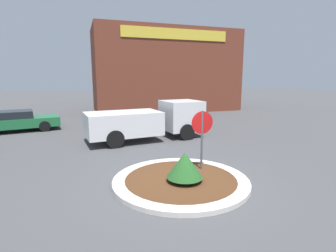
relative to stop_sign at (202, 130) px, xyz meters
The scene contains 7 objects.
ground_plane 1.87m from the stop_sign, 149.27° to the right, with size 120.00×120.00×0.00m, color #474749.
traffic_island 1.82m from the stop_sign, 149.27° to the right, with size 4.18×4.18×0.14m.
stop_sign is the anchor object (origin of this frame).
island_shrub 1.50m from the stop_sign, 139.42° to the right, with size 1.08×1.08×0.89m.
utility_truck 5.37m from the stop_sign, 94.81° to the left, with size 6.23×2.65×1.96m.
storefront_building 18.19m from the stop_sign, 75.63° to the left, with size 13.76×6.07×7.71m.
parked_sedan_green 12.47m from the stop_sign, 126.99° to the left, with size 4.93×2.61×1.25m.
Camera 1 is at (-2.83, -7.11, 3.20)m, focal length 28.00 mm.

